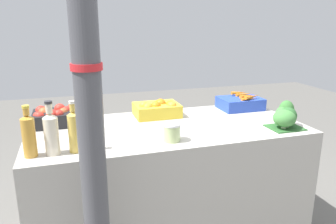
{
  "coord_description": "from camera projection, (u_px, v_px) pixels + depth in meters",
  "views": [
    {
      "loc": [
        -0.62,
        -2.03,
        1.53
      ],
      "look_at": [
        0.0,
        0.0,
        0.94
      ],
      "focal_mm": 35.0,
      "sensor_mm": 36.0,
      "label": 1
    }
  ],
  "objects": [
    {
      "name": "market_table",
      "position": [
        168.0,
        182.0,
        2.34
      ],
      "size": [
        1.83,
        0.85,
        0.84
      ],
      "primitive_type": "cube",
      "color": "#B7B2A8",
      "rests_on": "ground_plane"
    },
    {
      "name": "support_pole",
      "position": [
        88.0,
        82.0,
        1.38
      ],
      "size": [
        0.13,
        0.13,
        2.57
      ],
      "color": "#4C4C51",
      "rests_on": "ground_plane"
    },
    {
      "name": "apple_crate",
      "position": [
        57.0,
        116.0,
        2.25
      ],
      "size": [
        0.33,
        0.25,
        0.13
      ],
      "color": "black",
      "rests_on": "market_table"
    },
    {
      "name": "orange_crate",
      "position": [
        157.0,
        109.0,
        2.45
      ],
      "size": [
        0.33,
        0.25,
        0.13
      ],
      "color": "gold",
      "rests_on": "market_table"
    },
    {
      "name": "carrot_crate",
      "position": [
        241.0,
        103.0,
        2.65
      ],
      "size": [
        0.33,
        0.25,
        0.13
      ],
      "color": "#2847B7",
      "rests_on": "market_table"
    },
    {
      "name": "broccoli_pile",
      "position": [
        286.0,
        116.0,
        2.18
      ],
      "size": [
        0.22,
        0.19,
        0.18
      ],
      "color": "#2D602D",
      "rests_on": "market_table"
    },
    {
      "name": "juice_bottle_amber",
      "position": [
        29.0,
        135.0,
        1.7
      ],
      "size": [
        0.07,
        0.07,
        0.28
      ],
      "color": "gold",
      "rests_on": "market_table"
    },
    {
      "name": "juice_bottle_cloudy",
      "position": [
        51.0,
        132.0,
        1.73
      ],
      "size": [
        0.08,
        0.08,
        0.29
      ],
      "color": "beige",
      "rests_on": "market_table"
    },
    {
      "name": "juice_bottle_golden",
      "position": [
        74.0,
        130.0,
        1.77
      ],
      "size": [
        0.07,
        0.07,
        0.29
      ],
      "color": "gold",
      "rests_on": "market_table"
    },
    {
      "name": "pickle_jar",
      "position": [
        172.0,
        132.0,
        1.94
      ],
      "size": [
        0.11,
        0.11,
        0.11
      ],
      "color": "#B2C684",
      "rests_on": "market_table"
    }
  ]
}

